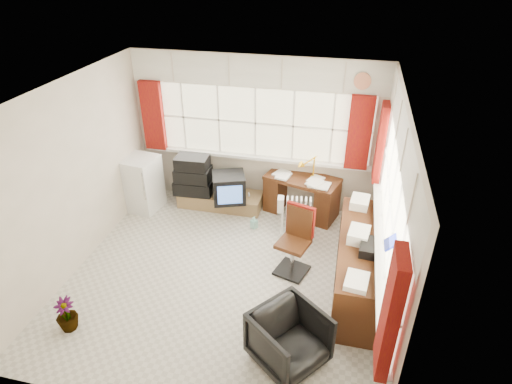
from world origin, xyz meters
TOP-DOWN VIEW (x-y plane):
  - ground at (0.00, 0.00)m, footprint 4.00×4.00m
  - room_walls at (0.00, 0.00)m, footprint 4.00×4.00m
  - window_back at (0.00, 1.94)m, footprint 3.70×0.12m
  - window_right at (1.94, 0.00)m, footprint 0.12×3.70m
  - curtains at (0.92, 0.93)m, footprint 3.83×3.83m
  - overhead_cabinets at (0.98, 0.98)m, footprint 3.98×3.98m
  - desk at (0.81, 1.80)m, footprint 1.27×0.88m
  - desk_lamp at (0.97, 1.84)m, footprint 0.16×0.14m
  - task_chair at (0.92, 0.41)m, footprint 0.51×0.53m
  - office_chair at (1.07, -1.12)m, footprint 0.98×0.97m
  - radiator at (0.81, 1.13)m, footprint 0.47×0.23m
  - credenza at (1.73, 0.20)m, footprint 0.50×2.00m
  - file_tray at (1.85, -0.01)m, footprint 0.30×0.37m
  - tv_bench at (-0.55, 1.72)m, footprint 1.40×0.50m
  - crt_tv at (-0.34, 1.54)m, footprint 0.64×0.61m
  - hifi_stack at (-0.98, 1.65)m, footprint 0.65×0.44m
  - mini_fridge at (-1.80, 1.38)m, footprint 0.61×0.62m
  - spray_bottle_a at (-0.06, 1.73)m, footprint 0.16×0.16m
  - spray_bottle_b at (0.15, 1.21)m, footprint 0.13×0.13m
  - flower_vase at (-1.48, -1.26)m, footprint 0.25×0.25m

SIDE VIEW (x-z plane):
  - ground at x=0.00m, z-range 0.00..0.00m
  - spray_bottle_b at x=0.15m, z-range 0.00..0.20m
  - tv_bench at x=-0.55m, z-range 0.00..0.25m
  - spray_bottle_a at x=-0.06m, z-range 0.00..0.31m
  - flower_vase at x=-1.48m, z-range 0.00..0.43m
  - radiator at x=0.81m, z-range -0.06..0.61m
  - office_chair at x=1.07m, z-range 0.00..0.64m
  - desk at x=0.81m, z-range 0.02..0.73m
  - credenza at x=1.73m, z-range -0.04..0.81m
  - mini_fridge at x=-1.80m, z-range 0.00..0.92m
  - crt_tv at x=-0.34m, z-range 0.25..0.71m
  - task_chair at x=0.92m, z-range 0.03..1.00m
  - hifi_stack at x=-0.98m, z-range 0.23..0.89m
  - file_tray at x=1.85m, z-range 0.75..0.87m
  - desk_lamp at x=0.97m, z-range 0.74..1.13m
  - window_back at x=0.00m, z-range -0.85..2.75m
  - window_right at x=1.94m, z-range -0.85..2.75m
  - curtains at x=0.92m, z-range 0.88..2.03m
  - room_walls at x=0.00m, z-range -0.50..3.50m
  - overhead_cabinets at x=0.98m, z-range 2.01..2.49m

